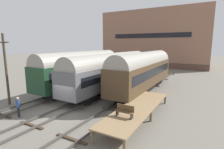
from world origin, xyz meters
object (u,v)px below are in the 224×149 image
train_car_green (82,68)px  bench (125,111)px  utility_pole (6,69)px  train_car_grey (113,69)px  person_worker (18,105)px  train_car_brown (144,69)px

train_car_green → bench: size_ratio=11.17×
train_car_green → utility_pole: utility_pole is taller
train_car_grey → person_worker: bearing=-101.2°
train_car_brown → person_worker: bearing=-115.9°
train_car_brown → bench: (2.53, -11.22, -1.54)m
person_worker → train_car_grey: bearing=78.8°
train_car_green → bench: train_car_green is taller
train_car_grey → person_worker: train_car_grey is taller
train_car_green → bench: bearing=-37.5°
person_worker → utility_pole: 5.10m
train_car_grey → train_car_brown: bearing=15.9°
person_worker → bench: bearing=15.2°
train_car_green → train_car_grey: bearing=21.8°
train_car_green → person_worker: bearing=-81.2°
train_car_green → person_worker: (1.69, -10.88, -1.94)m
train_car_brown → train_car_grey: (-4.18, -1.19, -0.11)m
train_car_brown → train_car_green: 8.83m
bench → utility_pole: utility_pole is taller
train_car_brown → train_car_green: bearing=-161.1°
train_car_green → train_car_grey: 4.50m
train_car_brown → utility_pole: 16.25m
train_car_brown → bench: train_car_brown is taller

